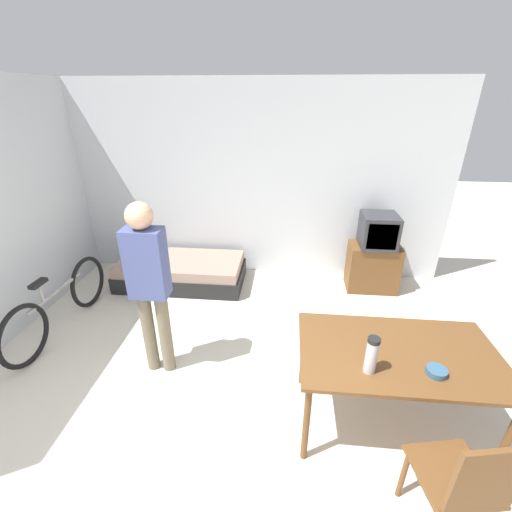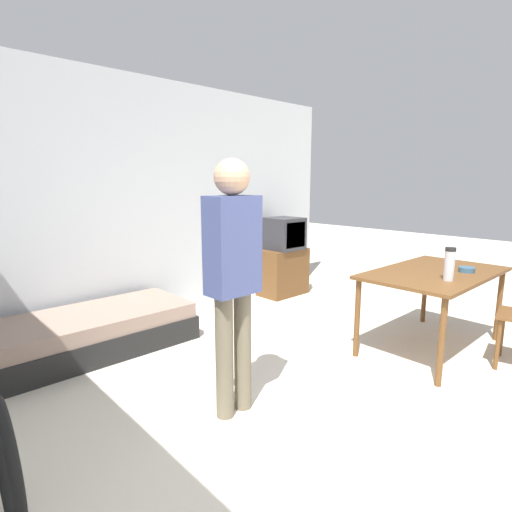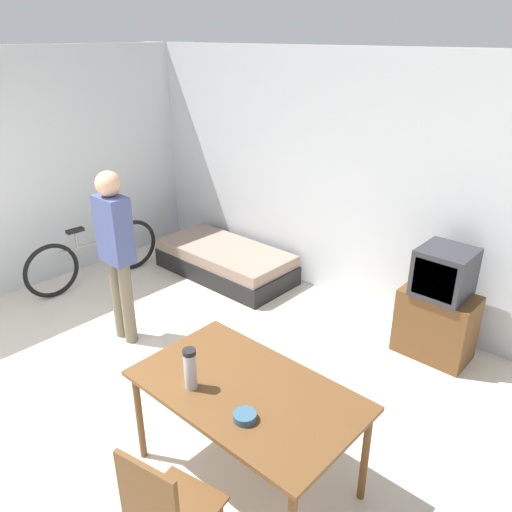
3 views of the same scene
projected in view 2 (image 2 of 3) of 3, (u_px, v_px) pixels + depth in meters
ground_plane at (452, 466)px, 2.24m from camera, size 20.00×20.00×0.00m
wall_back at (145, 202)px, 4.49m from camera, size 5.73×0.06×2.70m
daybed at (96, 331)px, 3.76m from camera, size 1.76×0.84×0.37m
tv at (283, 259)px, 5.58m from camera, size 0.67×0.46×1.09m
dining_table at (434, 279)px, 3.72m from camera, size 1.48×0.87×0.75m
person_standing at (233, 270)px, 2.59m from camera, size 0.34×0.23×1.71m
thermos_flask at (450, 262)px, 3.34m from camera, size 0.09×0.09×0.28m
mate_bowl at (467, 270)px, 3.67m from camera, size 0.14×0.14×0.05m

